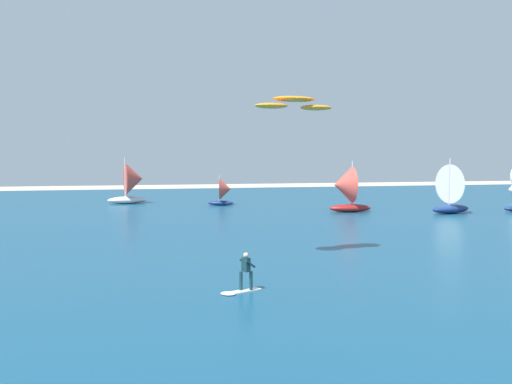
# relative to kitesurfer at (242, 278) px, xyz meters

# --- Properties ---
(ocean) EXTENTS (160.00, 90.00, 0.10)m
(ocean) POSITION_rel_kitesurfer_xyz_m (1.47, 32.24, -0.65)
(ocean) COLOR navy
(ocean) RESTS_ON ground
(kitesurfer) EXTENTS (2.00, 1.36, 1.67)m
(kitesurfer) POSITION_rel_kitesurfer_xyz_m (0.00, 0.00, 0.00)
(kitesurfer) COLOR white
(kitesurfer) RESTS_ON ocean
(kite) EXTENTS (4.97, 2.64, 0.72)m
(kite) POSITION_rel_kitesurfer_xyz_m (4.39, 7.05, 8.05)
(kite) COLOR orange
(sailboat_near_shore) EXTENTS (4.87, 4.27, 5.49)m
(sailboat_near_shore) POSITION_rel_kitesurfer_xyz_m (27.67, 28.23, 1.91)
(sailboat_near_shore) COLOR navy
(sailboat_near_shore) RESTS_ON ocean
(sailboat_mid_right) EXTENTS (4.48, 3.81, 5.20)m
(sailboat_mid_right) POSITION_rel_kitesurfer_xyz_m (17.18, 31.68, 1.78)
(sailboat_mid_right) COLOR maroon
(sailboat_mid_right) RESTS_ON ocean
(sailboat_far_left) EXTENTS (4.80, 4.11, 5.52)m
(sailboat_far_left) POSITION_rel_kitesurfer_xyz_m (-3.53, 47.29, 1.93)
(sailboat_far_left) COLOR silver
(sailboat_far_left) RESTS_ON ocean
(sailboat_heeled_over) EXTENTS (3.12, 2.72, 3.53)m
(sailboat_heeled_over) POSITION_rel_kitesurfer_xyz_m (6.68, 42.28, 1.02)
(sailboat_heeled_over) COLOR navy
(sailboat_heeled_over) RESTS_ON ocean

